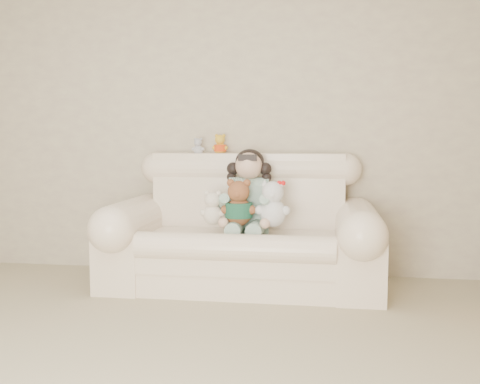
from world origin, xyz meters
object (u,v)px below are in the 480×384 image
sofa (242,221)px  cream_teddy (213,205)px  white_cat (273,199)px  brown_teddy (239,198)px  seated_child (249,190)px

sofa → cream_teddy: sofa is taller
sofa → white_cat: (0.25, -0.11, 0.19)m
brown_teddy → white_cat: bearing=-22.4°
cream_teddy → sofa: bearing=7.6°
seated_child → cream_teddy: 0.32m
seated_child → brown_teddy: bearing=-110.7°
seated_child → white_cat: (0.21, -0.19, -0.05)m
seated_child → brown_teddy: size_ratio=1.61×
sofa → brown_teddy: sofa is taller
seated_child → brown_teddy: 0.20m
seated_child → white_cat: size_ratio=1.61×
seated_child → sofa: bearing=-124.0°
sofa → cream_teddy: bearing=-153.9°
brown_teddy → white_cat: brown_teddy is taller
white_cat → cream_teddy: (-0.45, 0.01, -0.05)m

